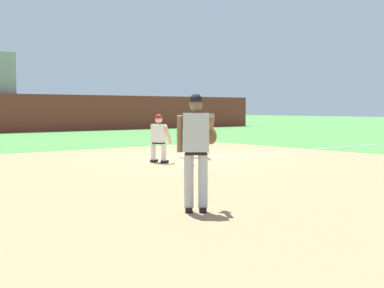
% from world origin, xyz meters
% --- Properties ---
extents(ground_plane, '(160.00, 160.00, 0.00)m').
position_xyz_m(ground_plane, '(0.00, 0.00, 0.00)').
color(ground_plane, '#47843D').
extents(infield_dirt_patch, '(18.00, 18.00, 0.01)m').
position_xyz_m(infield_dirt_patch, '(-2.70, -3.52, 0.00)').
color(infield_dirt_patch, '#A87F56').
rests_on(infield_dirt_patch, ground).
extents(foul_line_stripe, '(17.02, 0.10, 0.00)m').
position_xyz_m(foul_line_stripe, '(8.51, 0.00, 0.01)').
color(foul_line_stripe, white).
rests_on(foul_line_stripe, ground).
extents(first_base_bag, '(0.38, 0.38, 0.09)m').
position_xyz_m(first_base_bag, '(0.00, 0.00, 0.04)').
color(first_base_bag, white).
rests_on(first_base_bag, ground).
extents(baseball, '(0.07, 0.07, 0.07)m').
position_xyz_m(baseball, '(-1.26, -1.87, 0.04)').
color(baseball, white).
rests_on(baseball, ground).
extents(pitcher, '(0.85, 0.55, 1.86)m').
position_xyz_m(pitcher, '(-5.37, -7.02, 1.06)').
color(pitcher, black).
rests_on(pitcher, ground).
extents(first_baseman, '(0.71, 1.09, 1.34)m').
position_xyz_m(first_baseman, '(0.51, 0.15, 0.73)').
color(first_baseman, black).
rests_on(first_baseman, ground).
extents(baserunner, '(0.56, 0.66, 1.46)m').
position_xyz_m(baserunner, '(-1.45, -0.44, 0.79)').
color(baserunner, black).
rests_on(baserunner, ground).
extents(umpire, '(0.68, 0.66, 1.46)m').
position_xyz_m(umpire, '(1.73, 1.61, 0.79)').
color(umpire, black).
rests_on(umpire, ground).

